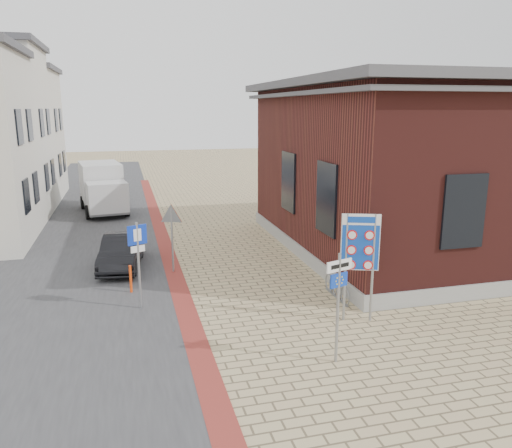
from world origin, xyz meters
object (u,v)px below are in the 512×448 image
sedan (122,251)px  border_sign (360,245)px  bollard (131,279)px  box_truck (103,187)px  essen_sign (338,290)px  parking_sign (138,250)px

sedan → border_sign: bearing=-38.5°
sedan → border_sign: 9.20m
bollard → box_truck: bearing=95.3°
essen_sign → bollard: 7.43m
essen_sign → box_truck: bearing=88.5°
sedan → parking_sign: size_ratio=1.42×
box_truck → parking_sign: 14.89m
sedan → essen_sign: (4.77, -8.54, 1.14)m
box_truck → parking_sign: box_truck is taller
essen_sign → parking_sign: (-4.25, 4.37, 0.03)m
box_truck → parking_sign: (1.50, -14.81, 0.37)m
border_sign → bollard: (-6.00, 3.76, -1.72)m
border_sign → essen_sign: border_sign is taller
parking_sign → bollard: bearing=78.6°
box_truck → sedan: bearing=-93.4°
box_truck → border_sign: size_ratio=1.80×
bollard → parking_sign: bearing=-79.8°
box_truck → essen_sign: box_truck is taller
border_sign → essen_sign: 2.54m
box_truck → border_sign: bearing=-75.8°
parking_sign → sedan: bearing=75.5°
parking_sign → border_sign: bearing=-44.0°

